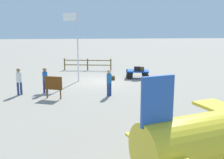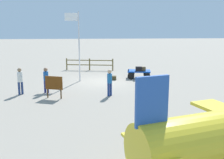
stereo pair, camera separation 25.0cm
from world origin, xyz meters
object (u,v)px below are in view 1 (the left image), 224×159
(suitcase_navy, at_px, (137,69))
(suitcase_maroon, at_px, (112,78))
(flagpole, at_px, (76,40))
(signboard, at_px, (53,84))
(worker_trailing, at_px, (45,78))
(worker_supervisor, at_px, (19,79))
(luggage_cart, at_px, (137,72))
(suitcase_dark, at_px, (141,69))
(worker_lead, at_px, (109,81))

(suitcase_navy, xyz_separation_m, suitcase_maroon, (2.07, 0.13, -0.68))
(flagpole, height_order, signboard, flagpole)
(worker_trailing, relative_size, worker_supervisor, 0.98)
(luggage_cart, xyz_separation_m, suitcase_dark, (-0.24, 0.32, 0.35))
(worker_trailing, relative_size, signboard, 1.23)
(suitcase_dark, bearing_deg, worker_lead, 59.66)
(suitcase_navy, xyz_separation_m, worker_lead, (2.67, 5.05, 0.13))
(suitcase_maroon, relative_size, flagpole, 0.10)
(worker_lead, distance_m, worker_trailing, 4.18)
(luggage_cart, distance_m, worker_trailing, 8.13)
(suitcase_maroon, bearing_deg, suitcase_dark, -175.40)
(suitcase_navy, relative_size, suitcase_dark, 1.18)
(suitcase_dark, relative_size, suitcase_maroon, 0.93)
(suitcase_navy, relative_size, worker_lead, 0.34)
(worker_lead, height_order, worker_supervisor, worker_supervisor)
(suitcase_dark, bearing_deg, flagpole, 4.92)
(signboard, bearing_deg, worker_trailing, -62.98)
(suitcase_dark, relative_size, flagpole, 0.09)
(worker_supervisor, bearing_deg, suitcase_maroon, -146.19)
(suitcase_dark, height_order, flagpole, flagpole)
(suitcase_dark, relative_size, worker_lead, 0.29)
(suitcase_navy, distance_m, worker_supervisor, 9.35)
(luggage_cart, height_order, suitcase_dark, suitcase_dark)
(luggage_cart, distance_m, suitcase_maroon, 2.23)
(worker_trailing, bearing_deg, suitcase_maroon, -139.98)
(worker_trailing, distance_m, signboard, 1.50)
(worker_supervisor, xyz_separation_m, flagpole, (-3.44, -3.92, 2.22))
(suitcase_navy, xyz_separation_m, worker_trailing, (6.73, 4.04, 0.14))
(suitcase_maroon, height_order, worker_supervisor, worker_supervisor)
(worker_trailing, xyz_separation_m, worker_supervisor, (1.57, 0.26, 0.02))
(signboard, bearing_deg, suitcase_dark, -139.53)
(worker_lead, bearing_deg, suitcase_navy, -117.88)
(suitcase_navy, height_order, worker_supervisor, worker_supervisor)
(suitcase_navy, bearing_deg, suitcase_dark, -168.92)
(suitcase_dark, xyz_separation_m, suitcase_maroon, (2.39, 0.19, -0.67))
(worker_lead, height_order, flagpole, flagpole)
(suitcase_navy, height_order, suitcase_maroon, suitcase_navy)
(suitcase_navy, bearing_deg, suitcase_maroon, 3.58)
(luggage_cart, xyz_separation_m, worker_lead, (2.75, 5.43, 0.50))
(suitcase_maroon, xyz_separation_m, worker_supervisor, (6.23, 4.17, 0.84))
(flagpole, relative_size, signboard, 3.93)
(worker_supervisor, xyz_separation_m, signboard, (-2.25, 1.07, -0.12))
(worker_supervisor, relative_size, signboard, 1.27)
(luggage_cart, xyz_separation_m, suitcase_maroon, (2.15, 0.51, -0.31))
(suitcase_maroon, height_order, flagpole, flagpole)
(suitcase_navy, relative_size, worker_trailing, 0.34)
(luggage_cart, xyz_separation_m, flagpole, (4.93, 0.77, 2.75))
(worker_lead, bearing_deg, signboard, 5.48)
(worker_lead, bearing_deg, luggage_cart, -116.83)
(luggage_cart, height_order, worker_supervisor, worker_supervisor)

